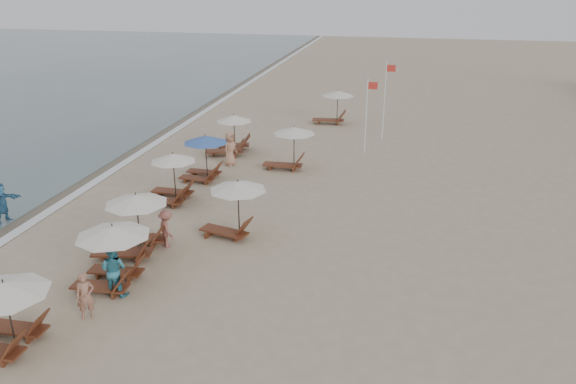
% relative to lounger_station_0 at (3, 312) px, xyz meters
% --- Properties ---
extents(ground, '(160.00, 160.00, 0.00)m').
position_rel_lounger_station_0_xyz_m(ground, '(6.55, 3.68, -1.13)').
color(ground, tan).
rests_on(ground, ground).
extents(wet_sand_band, '(3.20, 140.00, 0.01)m').
position_rel_lounger_station_0_xyz_m(wet_sand_band, '(-5.95, 13.68, -1.12)').
color(wet_sand_band, '#6B5E4C').
rests_on(wet_sand_band, ground).
extents(foam_line, '(0.50, 140.00, 0.02)m').
position_rel_lounger_station_0_xyz_m(foam_line, '(-4.65, 13.68, -1.12)').
color(foam_line, white).
rests_on(foam_line, ground).
extents(lounger_station_0, '(2.56, 2.37, 2.07)m').
position_rel_lounger_station_0_xyz_m(lounger_station_0, '(0.00, 0.00, 0.00)').
color(lounger_station_0, brown).
rests_on(lounger_station_0, ground).
extents(lounger_station_1, '(2.58, 2.40, 2.18)m').
position_rel_lounger_station_0_xyz_m(lounger_station_1, '(1.17, 3.64, 0.06)').
color(lounger_station_1, brown).
rests_on(lounger_station_1, ground).
extents(lounger_station_2, '(2.77, 2.40, 2.32)m').
position_rel_lounger_station_0_xyz_m(lounger_station_2, '(0.74, 5.99, -0.05)').
color(lounger_station_2, brown).
rests_on(lounger_station_2, ground).
extents(lounger_station_3, '(2.44, 2.02, 2.26)m').
position_rel_lounger_station_0_xyz_m(lounger_station_3, '(0.04, 10.98, -0.08)').
color(lounger_station_3, brown).
rests_on(lounger_station_3, ground).
extents(lounger_station_4, '(2.41, 2.20, 2.27)m').
position_rel_lounger_station_0_xyz_m(lounger_station_4, '(0.49, 14.03, 0.08)').
color(lounger_station_4, brown).
rests_on(lounger_station_4, ground).
extents(lounger_station_5, '(2.65, 2.55, 2.23)m').
position_rel_lounger_station_0_xyz_m(lounger_station_5, '(0.38, 18.59, -0.16)').
color(lounger_station_5, brown).
rests_on(lounger_station_5, ground).
extents(inland_station_0, '(2.71, 2.24, 2.22)m').
position_rel_lounger_station_0_xyz_m(inland_station_0, '(3.88, 8.14, 0.25)').
color(inland_station_0, brown).
rests_on(inland_station_0, ground).
extents(inland_station_1, '(2.75, 2.24, 2.22)m').
position_rel_lounger_station_0_xyz_m(inland_station_1, '(4.28, 16.57, 0.20)').
color(inland_station_1, brown).
rests_on(inland_station_1, ground).
extents(inland_station_2, '(2.85, 2.24, 2.22)m').
position_rel_lounger_station_0_xyz_m(inland_station_2, '(5.16, 26.65, 0.16)').
color(inland_station_2, brown).
rests_on(inland_station_2, ground).
extents(beachgoer_near, '(0.65, 0.59, 1.50)m').
position_rel_lounger_station_0_xyz_m(beachgoer_near, '(1.36, 1.76, -0.38)').
color(beachgoer_near, '#9D6A55').
rests_on(beachgoer_near, ground).
extents(beachgoer_mid_a, '(0.90, 0.72, 1.79)m').
position_rel_lounger_station_0_xyz_m(beachgoer_mid_a, '(1.53, 3.17, -0.23)').
color(beachgoer_mid_a, teal).
rests_on(beachgoer_mid_a, ground).
extents(beachgoer_mid_b, '(1.07, 1.07, 1.49)m').
position_rel_lounger_station_0_xyz_m(beachgoer_mid_b, '(1.77, 6.68, -0.39)').
color(beachgoer_mid_b, '#98594D').
rests_on(beachgoer_mid_b, ground).
extents(beachgoer_far_b, '(0.85, 1.04, 1.82)m').
position_rel_lounger_station_0_xyz_m(beachgoer_far_b, '(1.09, 16.50, -0.22)').
color(beachgoer_far_b, tan).
rests_on(beachgoer_far_b, ground).
extents(waterline_walker, '(0.99, 1.71, 1.75)m').
position_rel_lounger_station_0_xyz_m(waterline_walker, '(-5.76, 7.31, -0.25)').
color(waterline_walker, '#2E658B').
rests_on(waterline_walker, ground).
extents(flag_pole_near, '(0.59, 0.08, 4.25)m').
position_rel_lounger_station_0_xyz_m(flag_pole_near, '(7.94, 20.39, 1.24)').
color(flag_pole_near, silver).
rests_on(flag_pole_near, ground).
extents(flag_pole_far, '(0.59, 0.08, 4.77)m').
position_rel_lounger_station_0_xyz_m(flag_pole_far, '(8.76, 23.38, 1.51)').
color(flag_pole_far, silver).
rests_on(flag_pole_far, ground).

